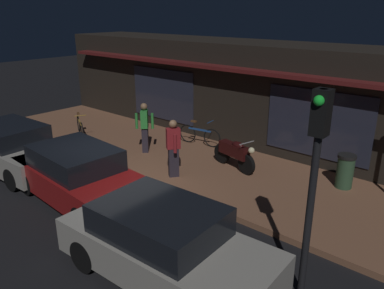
{
  "coord_description": "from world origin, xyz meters",
  "views": [
    {
      "loc": [
        7.44,
        -5.56,
        4.66
      ],
      "look_at": [
        0.57,
        2.4,
        0.95
      ],
      "focal_mm": 35.74,
      "sensor_mm": 36.0,
      "label": 1
    }
  ],
  "objects_px": {
    "trash_bin": "(345,171)",
    "person_bystander": "(173,147)",
    "bicycle_parked": "(80,127)",
    "traffic_light_pole": "(315,162)",
    "parked_car_near": "(12,148)",
    "person_photographer": "(145,127)",
    "motorcycle": "(235,153)",
    "bicycle_extra": "(200,135)",
    "parked_car_far": "(79,175)",
    "parked_car_across": "(164,244)"
  },
  "relations": [
    {
      "from": "trash_bin",
      "to": "person_bystander",
      "type": "bearing_deg",
      "value": -148.28
    },
    {
      "from": "parked_car_far",
      "to": "parked_car_across",
      "type": "xyz_separation_m",
      "value": [
        3.76,
        -0.73,
        0.0
      ]
    },
    {
      "from": "bicycle_parked",
      "to": "person_bystander",
      "type": "height_order",
      "value": "person_bystander"
    },
    {
      "from": "bicycle_parked",
      "to": "traffic_light_pole",
      "type": "bearing_deg",
      "value": -13.28
    },
    {
      "from": "trash_bin",
      "to": "parked_car_across",
      "type": "xyz_separation_m",
      "value": [
        -1.19,
        -5.62,
        0.08
      ]
    },
    {
      "from": "bicycle_extra",
      "to": "person_photographer",
      "type": "distance_m",
      "value": 2.03
    },
    {
      "from": "trash_bin",
      "to": "parked_car_far",
      "type": "height_order",
      "value": "parked_car_far"
    },
    {
      "from": "traffic_light_pole",
      "to": "bicycle_parked",
      "type": "bearing_deg",
      "value": 166.72
    },
    {
      "from": "bicycle_parked",
      "to": "traffic_light_pole",
      "type": "relative_size",
      "value": 0.42
    },
    {
      "from": "person_bystander",
      "to": "person_photographer",
      "type": "bearing_deg",
      "value": 158.09
    },
    {
      "from": "parked_car_across",
      "to": "parked_car_near",
      "type": "bearing_deg",
      "value": 175.33
    },
    {
      "from": "parked_car_near",
      "to": "parked_car_across",
      "type": "xyz_separation_m",
      "value": [
        7.09,
        -0.58,
        0.0
      ]
    },
    {
      "from": "motorcycle",
      "to": "traffic_light_pole",
      "type": "height_order",
      "value": "traffic_light_pole"
    },
    {
      "from": "trash_bin",
      "to": "parked_car_far",
      "type": "bearing_deg",
      "value": -135.39
    },
    {
      "from": "parked_car_near",
      "to": "traffic_light_pole",
      "type": "bearing_deg",
      "value": 3.77
    },
    {
      "from": "person_bystander",
      "to": "parked_car_far",
      "type": "distance_m",
      "value": 2.65
    },
    {
      "from": "person_photographer",
      "to": "parked_car_far",
      "type": "xyz_separation_m",
      "value": [
        1.11,
        -3.28,
        -0.32
      ]
    },
    {
      "from": "bicycle_extra",
      "to": "parked_car_across",
      "type": "bearing_deg",
      "value": -55.5
    },
    {
      "from": "parked_car_across",
      "to": "motorcycle",
      "type": "bearing_deg",
      "value": 110.44
    },
    {
      "from": "parked_car_across",
      "to": "trash_bin",
      "type": "bearing_deg",
      "value": 78.05
    },
    {
      "from": "motorcycle",
      "to": "trash_bin",
      "type": "relative_size",
      "value": 1.81
    },
    {
      "from": "trash_bin",
      "to": "parked_car_near",
      "type": "relative_size",
      "value": 0.22
    },
    {
      "from": "trash_bin",
      "to": "parked_car_far",
      "type": "xyz_separation_m",
      "value": [
        -4.95,
        -4.89,
        0.08
      ]
    },
    {
      "from": "motorcycle",
      "to": "parked_car_near",
      "type": "xyz_separation_m",
      "value": [
        -5.31,
        -4.19,
        0.06
      ]
    },
    {
      "from": "motorcycle",
      "to": "bicycle_parked",
      "type": "bearing_deg",
      "value": -169.06
    },
    {
      "from": "bicycle_extra",
      "to": "parked_car_far",
      "type": "relative_size",
      "value": 0.39
    },
    {
      "from": "person_photographer",
      "to": "bicycle_parked",
      "type": "bearing_deg",
      "value": -171.77
    },
    {
      "from": "person_bystander",
      "to": "motorcycle",
      "type": "bearing_deg",
      "value": 58.08
    },
    {
      "from": "bicycle_parked",
      "to": "traffic_light_pole",
      "type": "xyz_separation_m",
      "value": [
        10.09,
        -2.38,
        1.97
      ]
    },
    {
      "from": "trash_bin",
      "to": "parked_car_near",
      "type": "xyz_separation_m",
      "value": [
        -8.28,
        -5.04,
        0.08
      ]
    },
    {
      "from": "person_photographer",
      "to": "trash_bin",
      "type": "relative_size",
      "value": 1.8
    },
    {
      "from": "bicycle_parked",
      "to": "trash_bin",
      "type": "xyz_separation_m",
      "value": [
        9.17,
        2.05,
        0.11
      ]
    },
    {
      "from": "bicycle_parked",
      "to": "parked_car_far",
      "type": "relative_size",
      "value": 0.36
    },
    {
      "from": "motorcycle",
      "to": "trash_bin",
      "type": "distance_m",
      "value": 3.09
    },
    {
      "from": "traffic_light_pole",
      "to": "bicycle_extra",
      "type": "bearing_deg",
      "value": 143.01
    },
    {
      "from": "bicycle_parked",
      "to": "person_photographer",
      "type": "bearing_deg",
      "value": 8.23
    },
    {
      "from": "motorcycle",
      "to": "traffic_light_pole",
      "type": "bearing_deg",
      "value": -42.68
    },
    {
      "from": "motorcycle",
      "to": "parked_car_far",
      "type": "distance_m",
      "value": 4.5
    },
    {
      "from": "bicycle_parked",
      "to": "traffic_light_pole",
      "type": "distance_m",
      "value": 10.55
    },
    {
      "from": "motorcycle",
      "to": "person_bystander",
      "type": "distance_m",
      "value": 1.92
    },
    {
      "from": "motorcycle",
      "to": "parked_car_near",
      "type": "distance_m",
      "value": 6.76
    },
    {
      "from": "parked_car_across",
      "to": "person_bystander",
      "type": "bearing_deg",
      "value": 131.15
    },
    {
      "from": "bicycle_extra",
      "to": "person_bystander",
      "type": "distance_m",
      "value": 2.88
    },
    {
      "from": "motorcycle",
      "to": "person_photographer",
      "type": "height_order",
      "value": "person_photographer"
    },
    {
      "from": "person_bystander",
      "to": "parked_car_near",
      "type": "xyz_separation_m",
      "value": [
        -4.32,
        -2.59,
        -0.32
      ]
    },
    {
      "from": "bicycle_parked",
      "to": "bicycle_extra",
      "type": "relative_size",
      "value": 0.91
    },
    {
      "from": "person_photographer",
      "to": "parked_car_far",
      "type": "height_order",
      "value": "person_photographer"
    },
    {
      "from": "trash_bin",
      "to": "parked_car_far",
      "type": "distance_m",
      "value": 6.96
    },
    {
      "from": "bicycle_extra",
      "to": "trash_bin",
      "type": "xyz_separation_m",
      "value": [
        5.14,
        -0.13,
        0.11
      ]
    },
    {
      "from": "parked_car_far",
      "to": "motorcycle",
      "type": "bearing_deg",
      "value": 63.78
    }
  ]
}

